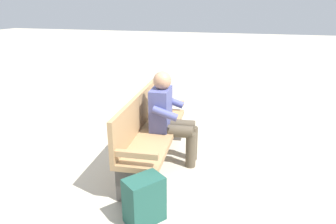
# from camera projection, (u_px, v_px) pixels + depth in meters

# --- Properties ---
(ground_plane) EXTENTS (40.00, 40.00, 0.00)m
(ground_plane) POSITION_uv_depth(u_px,v_px,m) (155.00, 164.00, 3.89)
(ground_plane) COLOR #B7AD99
(bench_near) EXTENTS (1.84, 0.64, 0.90)m
(bench_near) POSITION_uv_depth(u_px,v_px,m) (149.00, 131.00, 3.75)
(bench_near) COLOR #9E7A51
(bench_near) RESTS_ON ground
(person_seated) EXTENTS (0.60, 0.60, 1.18)m
(person_seated) POSITION_uv_depth(u_px,v_px,m) (170.00, 115.00, 3.77)
(person_seated) COLOR #474C84
(person_seated) RESTS_ON ground
(backpack) EXTENTS (0.42, 0.40, 0.45)m
(backpack) POSITION_uv_depth(u_px,v_px,m) (144.00, 200.00, 2.80)
(backpack) COLOR #1E4C42
(backpack) RESTS_ON ground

